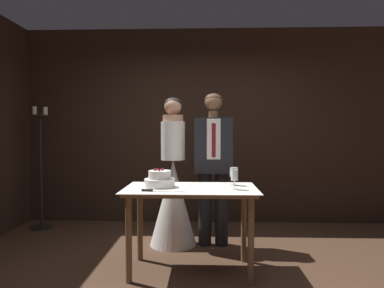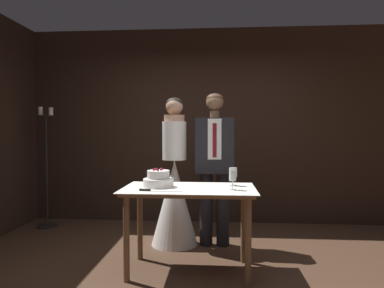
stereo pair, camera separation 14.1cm
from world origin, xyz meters
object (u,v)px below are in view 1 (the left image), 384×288
object	(u,v)px
wine_glass_near	(234,173)
wine_glass_middle	(235,176)
cake_table	(191,199)
groom	(213,161)
candle_stand	(41,173)
cake_knife	(155,191)
bride	(173,191)
tiered_cake	(160,180)

from	to	relation	value
wine_glass_near	wine_glass_middle	world-z (taller)	wine_glass_middle
cake_table	wine_glass_middle	size ratio (longest dim) A/B	6.94
groom	candle_stand	size ratio (longest dim) A/B	1.06
cake_knife	wine_glass_near	size ratio (longest dim) A/B	2.23
candle_stand	bride	bearing A→B (deg)	-17.99
wine_glass_near	groom	distance (m)	0.64
cake_knife	candle_stand	distance (m)	2.39
groom	cake_table	bearing A→B (deg)	-107.07
bride	groom	bearing A→B (deg)	-0.07
candle_stand	wine_glass_near	bearing A→B (deg)	-25.72
tiered_cake	candle_stand	world-z (taller)	candle_stand
cake_knife	cake_table	bearing A→B (deg)	39.56
tiered_cake	bride	size ratio (longest dim) A/B	0.17
wine_glass_near	cake_knife	bearing A→B (deg)	-152.89
wine_glass_middle	bride	bearing A→B (deg)	126.83
wine_glass_near	wine_glass_middle	distance (m)	0.25
cake_knife	groom	xyz separation A→B (m)	(0.54, 0.98, 0.18)
wine_glass_near	bride	world-z (taller)	bride
candle_stand	cake_knife	bearing A→B (deg)	-41.51
cake_table	candle_stand	bearing A→B (deg)	146.87
groom	bride	bearing A→B (deg)	179.93
cake_knife	wine_glass_middle	distance (m)	0.73
tiered_cake	cake_knife	world-z (taller)	tiered_cake
wine_glass_near	groom	world-z (taller)	groom
bride	groom	size ratio (longest dim) A/B	0.98
wine_glass_middle	candle_stand	distance (m)	2.90
cake_table	groom	xyz separation A→B (m)	(0.23, 0.76, 0.30)
wine_glass_middle	groom	size ratio (longest dim) A/B	0.10
cake_knife	bride	world-z (taller)	bride
cake_knife	bride	bearing A→B (deg)	90.22
tiered_cake	cake_knife	xyz separation A→B (m)	(-0.01, -0.25, -0.06)
cake_table	wine_glass_middle	bearing A→B (deg)	-12.38
cake_table	candle_stand	world-z (taller)	candle_stand
wine_glass_middle	groom	xyz separation A→B (m)	(-0.17, 0.85, 0.07)
cake_table	tiered_cake	distance (m)	0.35
cake_table	cake_knife	size ratio (longest dim) A/B	3.15
candle_stand	groom	bearing A→B (deg)	-14.56
cake_table	tiered_cake	size ratio (longest dim) A/B	4.28
cake_knife	candle_stand	bearing A→B (deg)	142.95
wine_glass_middle	bride	size ratio (longest dim) A/B	0.10
cake_knife	wine_glass_middle	bearing A→B (deg)	14.60
cake_table	candle_stand	size ratio (longest dim) A/B	0.75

